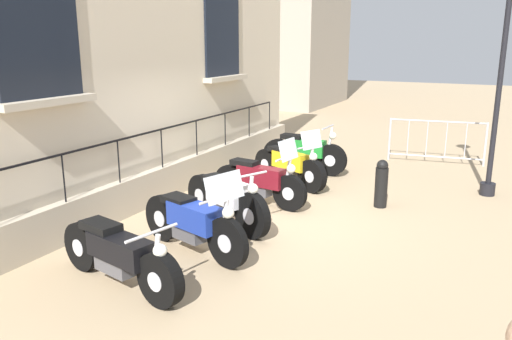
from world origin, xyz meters
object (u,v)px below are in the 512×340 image
at_px(bollard, 381,183).
at_px(crowd_barrier, 436,140).
at_px(motorcycle_yellow, 290,166).
at_px(motorcycle_blue, 194,222).
at_px(motorcycle_green, 304,153).
at_px(motorcycle_black, 119,256).
at_px(motorcycle_maroon, 260,181).
at_px(lamppost, 505,41).
at_px(motorcycle_white, 226,200).

bearing_deg(bollard, crowd_barrier, 84.47).
bearing_deg(motorcycle_yellow, motorcycle_blue, -87.67).
relative_size(motorcycle_blue, motorcycle_green, 1.02).
relative_size(motorcycle_black, crowd_barrier, 0.96).
xyz_separation_m(motorcycle_maroon, lamppost, (3.69, 2.51, 2.46)).
distance_m(motorcycle_white, lamppost, 5.80).
height_order(motorcycle_white, crowd_barrier, crowd_barrier).
bearing_deg(motorcycle_yellow, bollard, -15.08).
distance_m(motorcycle_maroon, bollard, 2.18).
relative_size(motorcycle_black, bollard, 2.47).
bearing_deg(bollard, lamppost, 44.42).
distance_m(motorcycle_black, motorcycle_green, 6.19).
relative_size(motorcycle_black, motorcycle_white, 1.11).
xyz_separation_m(motorcycle_green, crowd_barrier, (2.52, 2.30, 0.12)).
bearing_deg(motorcycle_yellow, motorcycle_white, -89.52).
distance_m(motorcycle_yellow, motorcycle_green, 1.17).
bearing_deg(motorcycle_white, bollard, 46.55).
distance_m(motorcycle_white, crowd_barrier, 6.54).
relative_size(motorcycle_yellow, motorcycle_green, 0.94).
bearing_deg(lamppost, crowd_barrier, 119.02).
xyz_separation_m(motorcycle_black, motorcycle_yellow, (0.10, 5.03, 0.02)).
bearing_deg(motorcycle_black, motorcycle_yellow, 88.82).
height_order(motorcycle_green, bollard, motorcycle_green).
xyz_separation_m(motorcycle_white, crowd_barrier, (2.37, 6.10, 0.12)).
bearing_deg(crowd_barrier, bollard, -95.53).
relative_size(motorcycle_maroon, bollard, 2.24).
height_order(motorcycle_maroon, bollard, motorcycle_maroon).
height_order(lamppost, crowd_barrier, lamppost).
bearing_deg(crowd_barrier, motorcycle_black, -106.42).
distance_m(motorcycle_green, lamppost, 4.55).
relative_size(motorcycle_white, crowd_barrier, 0.87).
distance_m(motorcycle_maroon, lamppost, 5.10).
relative_size(motorcycle_green, bollard, 2.30).
height_order(motorcycle_blue, motorcycle_yellow, motorcycle_blue).
distance_m(motorcycle_black, motorcycle_blue, 1.28).
bearing_deg(motorcycle_yellow, motorcycle_black, -91.18).
xyz_separation_m(motorcycle_black, motorcycle_maroon, (0.11, 3.63, 0.04)).
relative_size(motorcycle_blue, motorcycle_yellow, 1.08).
bearing_deg(bollard, motorcycle_blue, -119.83).
bearing_deg(crowd_barrier, motorcycle_white, -111.28).
height_order(motorcycle_black, crowd_barrier, crowd_barrier).
distance_m(motorcycle_blue, motorcycle_white, 1.15).
distance_m(motorcycle_yellow, bollard, 2.08).
xyz_separation_m(motorcycle_maroon, crowd_barrier, (2.39, 4.85, 0.12)).
xyz_separation_m(motorcycle_blue, motorcycle_white, (-0.13, 1.14, -0.02)).
bearing_deg(motorcycle_maroon, motorcycle_green, 93.05).
relative_size(motorcycle_black, lamppost, 0.46).
distance_m(motorcycle_white, bollard, 2.89).
distance_m(motorcycle_blue, motorcycle_green, 4.95).
height_order(motorcycle_maroon, crowd_barrier, motorcycle_maroon).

